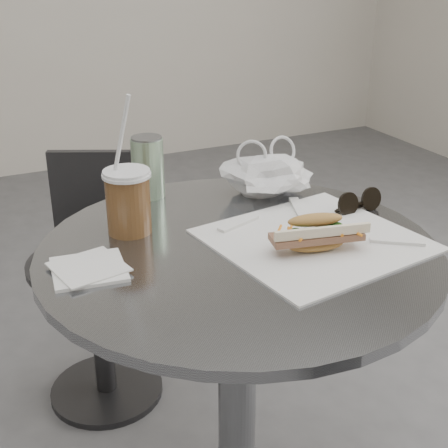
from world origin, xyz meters
name	(u,v)px	position (x,y,z in m)	size (l,w,h in m)	color
cafe_table	(238,366)	(0.00, 0.20, 0.47)	(0.76, 0.76, 0.74)	slate
chair_far	(101,295)	(-0.12, 0.84, 0.32)	(0.41, 0.43, 0.72)	#2A2A2C
sandwich_paper	(314,240)	(0.14, 0.16, 0.74)	(0.37, 0.35, 0.00)	white
banh_mi	(316,234)	(0.12, 0.12, 0.78)	(0.22, 0.13, 0.07)	tan
iced_coffee	(128,200)	(-0.16, 0.35, 0.81)	(0.09, 0.09, 0.27)	brown
sunglasses	(359,203)	(0.31, 0.24, 0.76)	(0.11, 0.03, 0.05)	black
plastic_bag	(270,177)	(0.18, 0.40, 0.79)	(0.19, 0.15, 0.10)	white
napkin_stack	(89,269)	(-0.28, 0.23, 0.74)	(0.14, 0.14, 0.01)	white
drink_can	(148,167)	(-0.07, 0.52, 0.81)	(0.07, 0.07, 0.14)	#579658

